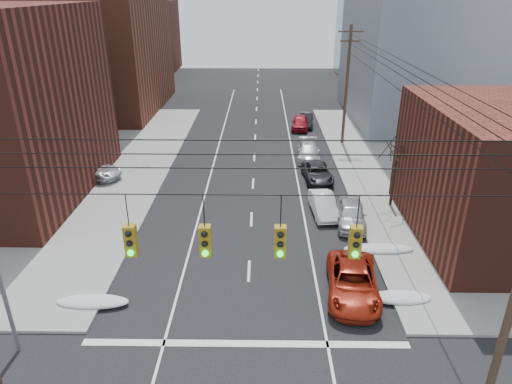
{
  "coord_description": "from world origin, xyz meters",
  "views": [
    {
      "loc": [
        0.64,
        -8.63,
        13.9
      ],
      "look_at": [
        0.33,
        15.7,
        3.0
      ],
      "focal_mm": 32.0,
      "sensor_mm": 36.0,
      "label": 1
    }
  ],
  "objects_px": {
    "parked_car_e": "(300,122)",
    "lot_car_a": "(64,174)",
    "parked_car_f": "(306,120)",
    "parked_car_b": "(323,205)",
    "lot_car_b": "(92,170)",
    "lot_car_c": "(0,206)",
    "lot_car_d": "(37,157)",
    "parked_car_a": "(351,214)",
    "red_pickup": "(353,282)",
    "parked_car_d": "(308,151)",
    "parked_car_c": "(317,173)"
  },
  "relations": [
    {
      "from": "parked_car_a",
      "to": "parked_car_e",
      "type": "distance_m",
      "value": 21.81
    },
    {
      "from": "parked_car_d",
      "to": "parked_car_c",
      "type": "bearing_deg",
      "value": -83.45
    },
    {
      "from": "parked_car_f",
      "to": "lot_car_a",
      "type": "xyz_separation_m",
      "value": [
        -20.13,
        -16.51,
        0.11
      ]
    },
    {
      "from": "parked_car_d",
      "to": "parked_car_e",
      "type": "relative_size",
      "value": 1.1
    },
    {
      "from": "parked_car_e",
      "to": "lot_car_a",
      "type": "relative_size",
      "value": 1.08
    },
    {
      "from": "parked_car_b",
      "to": "lot_car_b",
      "type": "height_order",
      "value": "lot_car_b"
    },
    {
      "from": "parked_car_f",
      "to": "lot_car_c",
      "type": "xyz_separation_m",
      "value": [
        -22.06,
        -22.21,
        0.08
      ]
    },
    {
      "from": "parked_car_a",
      "to": "lot_car_d",
      "type": "bearing_deg",
      "value": 164.53
    },
    {
      "from": "parked_car_f",
      "to": "lot_car_c",
      "type": "relative_size",
      "value": 0.98
    },
    {
      "from": "parked_car_b",
      "to": "parked_car_f",
      "type": "distance_m",
      "value": 21.45
    },
    {
      "from": "lot_car_d",
      "to": "parked_car_b",
      "type": "bearing_deg",
      "value": -113.1
    },
    {
      "from": "parked_car_f",
      "to": "lot_car_c",
      "type": "bearing_deg",
      "value": -129.12
    },
    {
      "from": "parked_car_e",
      "to": "lot_car_c",
      "type": "distance_m",
      "value": 29.99
    },
    {
      "from": "red_pickup",
      "to": "parked_car_f",
      "type": "height_order",
      "value": "red_pickup"
    },
    {
      "from": "parked_car_b",
      "to": "red_pickup",
      "type": "bearing_deg",
      "value": -92.04
    },
    {
      "from": "parked_car_b",
      "to": "lot_car_c",
      "type": "xyz_separation_m",
      "value": [
        -21.34,
        -0.77,
        0.12
      ]
    },
    {
      "from": "parked_car_a",
      "to": "parked_car_c",
      "type": "relative_size",
      "value": 0.98
    },
    {
      "from": "lot_car_c",
      "to": "lot_car_d",
      "type": "height_order",
      "value": "lot_car_d"
    },
    {
      "from": "lot_car_a",
      "to": "lot_car_c",
      "type": "height_order",
      "value": "lot_car_a"
    },
    {
      "from": "parked_car_d",
      "to": "lot_car_d",
      "type": "xyz_separation_m",
      "value": [
        -23.06,
        -2.45,
        0.22
      ]
    },
    {
      "from": "parked_car_b",
      "to": "lot_car_c",
      "type": "height_order",
      "value": "lot_car_c"
    },
    {
      "from": "parked_car_f",
      "to": "lot_car_c",
      "type": "distance_m",
      "value": 31.3
    },
    {
      "from": "parked_car_a",
      "to": "red_pickup",
      "type": "bearing_deg",
      "value": -93.17
    },
    {
      "from": "parked_car_c",
      "to": "parked_car_f",
      "type": "height_order",
      "value": "parked_car_f"
    },
    {
      "from": "parked_car_a",
      "to": "parked_car_c",
      "type": "xyz_separation_m",
      "value": [
        -1.34,
        7.33,
        -0.13
      ]
    },
    {
      "from": "parked_car_d",
      "to": "parked_car_f",
      "type": "xyz_separation_m",
      "value": [
        0.72,
        10.58,
        0.01
      ]
    },
    {
      "from": "parked_car_c",
      "to": "lot_car_b",
      "type": "bearing_deg",
      "value": 176.0
    },
    {
      "from": "parked_car_d",
      "to": "parked_car_b",
      "type": "bearing_deg",
      "value": -86.44
    },
    {
      "from": "red_pickup",
      "to": "lot_car_b",
      "type": "relative_size",
      "value": 1.09
    },
    {
      "from": "parked_car_a",
      "to": "parked_car_d",
      "type": "bearing_deg",
      "value": 103.75
    },
    {
      "from": "parked_car_c",
      "to": "parked_car_d",
      "type": "bearing_deg",
      "value": 88.86
    },
    {
      "from": "parked_car_a",
      "to": "lot_car_d",
      "type": "xyz_separation_m",
      "value": [
        -24.66,
        9.87,
        0.17
      ]
    },
    {
      "from": "parked_car_c",
      "to": "parked_car_e",
      "type": "relative_size",
      "value": 1.03
    },
    {
      "from": "parked_car_f",
      "to": "lot_car_a",
      "type": "relative_size",
      "value": 1.06
    },
    {
      "from": "parked_car_d",
      "to": "lot_car_d",
      "type": "distance_m",
      "value": 23.19
    },
    {
      "from": "red_pickup",
      "to": "lot_car_a",
      "type": "relative_size",
      "value": 1.32
    },
    {
      "from": "parked_car_e",
      "to": "lot_car_c",
      "type": "height_order",
      "value": "parked_car_e"
    },
    {
      "from": "parked_car_b",
      "to": "lot_car_a",
      "type": "height_order",
      "value": "lot_car_a"
    },
    {
      "from": "parked_car_b",
      "to": "lot_car_b",
      "type": "bearing_deg",
      "value": 157.25
    },
    {
      "from": "parked_car_b",
      "to": "parked_car_e",
      "type": "xyz_separation_m",
      "value": [
        0.0,
        20.3,
        0.07
      ]
    },
    {
      "from": "parked_car_d",
      "to": "lot_car_b",
      "type": "height_order",
      "value": "lot_car_b"
    },
    {
      "from": "parked_car_a",
      "to": "lot_car_a",
      "type": "relative_size",
      "value": 1.08
    },
    {
      "from": "parked_car_f",
      "to": "parked_car_d",
      "type": "bearing_deg",
      "value": -88.21
    },
    {
      "from": "lot_car_a",
      "to": "parked_car_a",
      "type": "bearing_deg",
      "value": -122.04
    },
    {
      "from": "parked_car_a",
      "to": "lot_car_d",
      "type": "relative_size",
      "value": 0.97
    },
    {
      "from": "parked_car_b",
      "to": "parked_car_f",
      "type": "xyz_separation_m",
      "value": [
        0.72,
        21.44,
        0.04
      ]
    },
    {
      "from": "red_pickup",
      "to": "parked_car_c",
      "type": "relative_size",
      "value": 1.19
    },
    {
      "from": "lot_car_a",
      "to": "lot_car_d",
      "type": "distance_m",
      "value": 5.05
    },
    {
      "from": "lot_car_c",
      "to": "lot_car_d",
      "type": "xyz_separation_m",
      "value": [
        -1.72,
        9.18,
        0.13
      ]
    },
    {
      "from": "parked_car_f",
      "to": "lot_car_a",
      "type": "distance_m",
      "value": 26.04
    }
  ]
}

